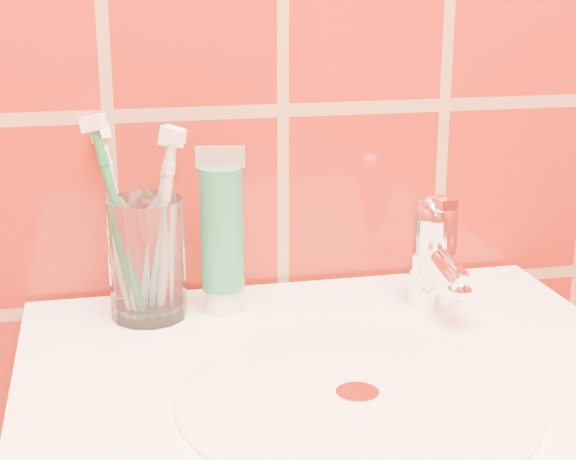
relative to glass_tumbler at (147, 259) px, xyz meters
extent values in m
cube|color=white|center=(0.15, -0.16, -0.14)|extent=(0.56, 0.46, 0.16)
cylinder|color=silver|center=(0.15, -0.21, -0.06)|extent=(0.30, 0.30, 0.00)
cylinder|color=white|center=(0.15, -0.21, -0.06)|extent=(0.04, 0.04, 0.00)
cylinder|color=white|center=(0.00, 0.00, 0.00)|extent=(0.10, 0.10, 0.12)
cylinder|color=white|center=(0.08, 0.00, -0.05)|extent=(0.04, 0.04, 0.03)
cylinder|color=#1A6E46|center=(0.08, 0.00, 0.03)|extent=(0.04, 0.04, 0.13)
cube|color=beige|center=(0.08, 0.00, 0.10)|extent=(0.05, 0.01, 0.02)
cylinder|color=white|center=(0.29, -0.03, -0.01)|extent=(0.05, 0.05, 0.09)
sphere|color=white|center=(0.29, -0.03, 0.03)|extent=(0.05, 0.05, 0.05)
cylinder|color=white|center=(0.29, -0.07, -0.01)|extent=(0.02, 0.09, 0.03)
cube|color=white|center=(0.29, -0.04, 0.05)|extent=(0.02, 0.06, 0.01)
camera|label=1|loc=(-0.04, -0.84, 0.28)|focal=55.00mm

